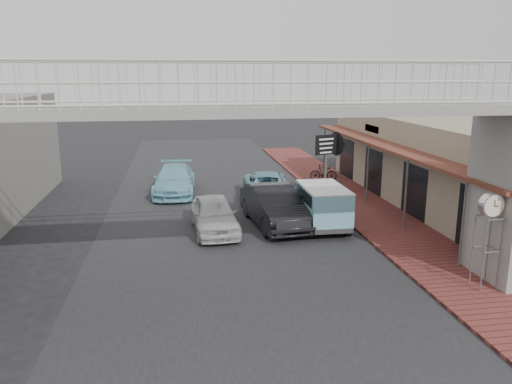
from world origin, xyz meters
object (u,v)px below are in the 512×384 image
object	(u,v)px
street_clock	(491,210)
arrow_sign	(340,144)
angkot_curb	(266,184)
angkot_van	(322,201)
motorcycle_far	(324,173)
dark_sedan	(274,206)
white_hatchback	(214,214)
angkot_far	(174,180)
motorcycle_near	(315,181)

from	to	relation	value
street_clock	arrow_sign	distance (m)	11.05
angkot_curb	angkot_van	xyz separation A→B (m)	(1.27, -5.44, 0.45)
angkot_curb	motorcycle_far	distance (m)	4.78
dark_sedan	arrow_sign	bearing A→B (deg)	37.87
dark_sedan	white_hatchback	bearing A→B (deg)	-176.05
street_clock	arrow_sign	xyz separation A→B (m)	(-0.69, 11.03, 0.31)
angkot_far	arrow_sign	size ratio (longest dim) A/B	1.53
dark_sedan	angkot_far	bearing A→B (deg)	116.11
white_hatchback	arrow_sign	size ratio (longest dim) A/B	1.26
dark_sedan	street_clock	world-z (taller)	street_clock
angkot_van	street_clock	distance (m)	7.20
angkot_van	arrow_sign	bearing A→B (deg)	65.09
white_hatchback	angkot_van	distance (m)	4.30
arrow_sign	motorcycle_near	bearing A→B (deg)	89.13
dark_sedan	motorcycle_near	distance (m)	6.69
motorcycle_near	angkot_far	bearing A→B (deg)	109.06
dark_sedan	angkot_curb	size ratio (longest dim) A/B	1.03
white_hatchback	angkot_van	world-z (taller)	angkot_van
street_clock	motorcycle_far	bearing A→B (deg)	88.66
motorcycle_near	motorcycle_far	xyz separation A→B (m)	(1.03, 1.87, 0.05)
street_clock	arrow_sign	world-z (taller)	arrow_sign
angkot_far	street_clock	bearing A→B (deg)	-53.58
angkot_far	angkot_van	bearing A→B (deg)	-46.40
angkot_van	street_clock	size ratio (longest dim) A/B	1.30
dark_sedan	motorcycle_near	bearing A→B (deg)	53.48
angkot_far	street_clock	xyz separation A→B (m)	(8.67, -13.34, 1.68)
white_hatchback	angkot_curb	bearing A→B (deg)	57.37
motorcycle_far	arrow_sign	world-z (taller)	arrow_sign
angkot_curb	arrow_sign	bearing A→B (deg)	171.41
angkot_curb	motorcycle_near	bearing A→B (deg)	-154.73
motorcycle_near	arrow_sign	bearing A→B (deg)	-138.30
angkot_van	angkot_curb	bearing A→B (deg)	103.85
angkot_van	street_clock	world-z (taller)	street_clock
angkot_curb	dark_sedan	bearing A→B (deg)	89.44
angkot_van	street_clock	bearing A→B (deg)	-65.42
white_hatchback	dark_sedan	size ratio (longest dim) A/B	0.83
angkot_curb	motorcycle_near	world-z (taller)	angkot_curb
angkot_curb	motorcycle_near	distance (m)	2.97
angkot_far	arrow_sign	world-z (taller)	arrow_sign
dark_sedan	angkot_curb	world-z (taller)	dark_sedan
white_hatchback	motorcycle_far	world-z (taller)	white_hatchback
street_clock	dark_sedan	bearing A→B (deg)	120.79
white_hatchback	angkot_far	size ratio (longest dim) A/B	0.83
white_hatchback	angkot_curb	world-z (taller)	white_hatchback
white_hatchback	motorcycle_near	bearing A→B (deg)	44.19
arrow_sign	angkot_van	bearing A→B (deg)	-135.68
angkot_far	dark_sedan	bearing A→B (deg)	-53.94
angkot_van	arrow_sign	xyz separation A→B (m)	(2.18, 4.55, 1.59)
angkot_curb	angkot_far	size ratio (longest dim) A/B	0.96
dark_sedan	arrow_sign	world-z (taller)	arrow_sign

